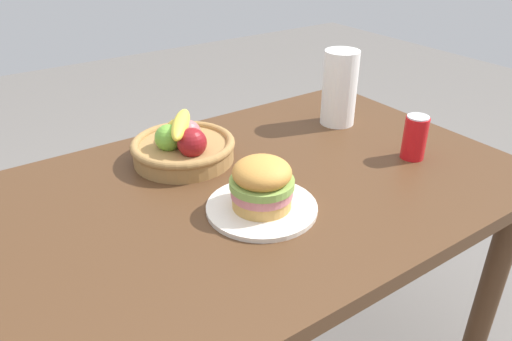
% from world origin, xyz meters
% --- Properties ---
extents(dining_table, '(1.40, 0.90, 0.75)m').
position_xyz_m(dining_table, '(0.00, 0.00, 0.65)').
color(dining_table, '#4C301C').
rests_on(dining_table, ground_plane).
extents(plate, '(0.26, 0.26, 0.01)m').
position_xyz_m(plate, '(-0.06, -0.11, 0.76)').
color(plate, silver).
rests_on(plate, dining_table).
extents(sandwich, '(0.15, 0.15, 0.12)m').
position_xyz_m(sandwich, '(-0.06, -0.11, 0.82)').
color(sandwich, tan).
rests_on(sandwich, plate).
extents(soda_can, '(0.07, 0.07, 0.13)m').
position_xyz_m(soda_can, '(0.45, -0.13, 0.81)').
color(soda_can, red).
rests_on(soda_can, dining_table).
extents(fruit_basket, '(0.29, 0.29, 0.14)m').
position_xyz_m(fruit_basket, '(-0.09, 0.22, 0.80)').
color(fruit_basket, '#9E7542').
rests_on(fruit_basket, dining_table).
extents(paper_towel_roll, '(0.11, 0.11, 0.24)m').
position_xyz_m(paper_towel_roll, '(0.44, 0.18, 0.87)').
color(paper_towel_roll, white).
rests_on(paper_towel_roll, dining_table).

